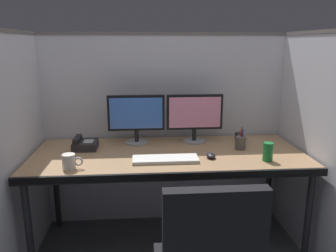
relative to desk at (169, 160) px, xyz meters
The scene contains 13 objects.
cubicle_partition_rear 0.47m from the desk, 90.00° to the left, with size 2.21×0.06×1.57m.
cubicle_partition_left 1.00m from the desk, behind, with size 0.06×1.41×1.57m.
cubicle_partition_right 1.00m from the desk, ahead, with size 0.06×1.41×1.57m.
desk is the anchor object (origin of this frame).
monitor_left 0.43m from the desk, 131.59° to the left, with size 0.43×0.17×0.37m.
monitor_right 0.43m from the desk, 48.93° to the left, with size 0.43×0.17×0.37m.
keyboard_main 0.17m from the desk, 102.35° to the right, with size 0.43×0.15×0.02m, color silver.
computer_mouse 0.31m from the desk, 24.48° to the right, with size 0.06×0.10×0.04m.
coffee_mug 0.69m from the desk, 157.75° to the right, with size 0.13×0.08×0.09m.
pen_cup 0.54m from the desk, ahead, with size 0.08×0.08×0.17m.
soda_can 0.68m from the desk, 18.30° to the right, with size 0.07×0.07×0.12m, color #197233.
desk_phone 0.63m from the desk, 166.10° to the left, with size 0.17×0.19×0.09m.
red_stapler 0.63m from the desk, 22.39° to the left, with size 0.04×0.15×0.06m, color black.
Camera 1 is at (-0.18, -1.93, 1.49)m, focal length 35.66 mm.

